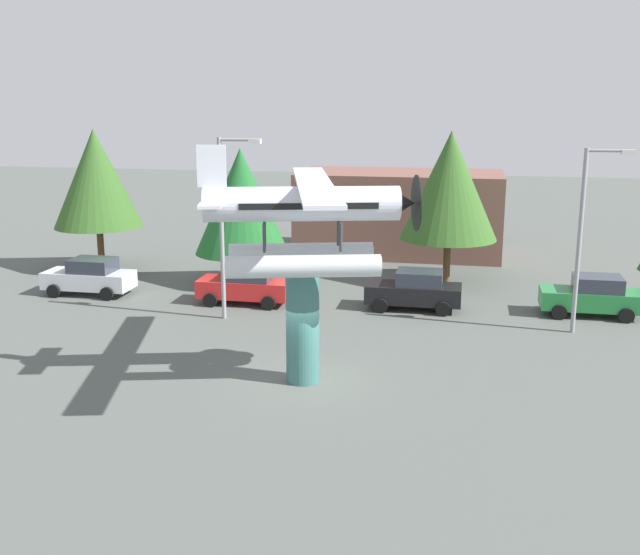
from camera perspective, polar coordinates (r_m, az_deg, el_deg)
The scene contains 13 objects.
ground_plane at distance 25.55m, azimuth -1.29°, elevation -7.76°, with size 140.00×140.00×0.00m, color #515651.
display_pedestal at distance 24.93m, azimuth -1.32°, elevation -3.70°, with size 1.10×1.10×3.79m, color #386B66.
floatplane_monument at distance 24.12m, azimuth -1.05°, elevation 4.43°, with size 7.18×10.35×4.00m.
car_near_silver at distance 37.78m, azimuth -16.91°, elevation 0.08°, with size 4.20×2.02×1.76m.
car_mid_red at distance 34.73m, azimuth -5.59°, elevation -0.54°, with size 4.20×2.02×1.76m.
car_far_black at distance 33.89m, azimuth 7.14°, elevation -0.94°, with size 4.20×2.02×1.76m.
car_distant_green at distance 34.69m, azimuth 19.76°, elevation -1.30°, with size 4.20×2.02×1.76m.
streetlight_primary at distance 31.71m, azimuth -7.08°, elevation 4.66°, with size 1.84×0.28×7.64m.
streetlight_secondary at distance 31.30m, azimuth 19.37°, elevation 3.60°, with size 1.84×0.28×7.34m.
storefront_building at distance 45.94m, azimuth 6.00°, elevation 4.87°, with size 11.99×5.98×4.87m, color brown.
tree_west at distance 42.58m, azimuth -16.47°, elevation 7.16°, with size 4.71×4.71×7.60m.
tree_east at distance 37.87m, azimuth -5.95°, elevation 5.73°, with size 4.68×4.68×6.80m.
tree_center_back at distance 38.25m, azimuth 9.73°, elevation 6.82°, with size 4.83×4.83×7.64m.
Camera 1 is at (5.10, -23.27, 9.25)m, focal length 42.58 mm.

